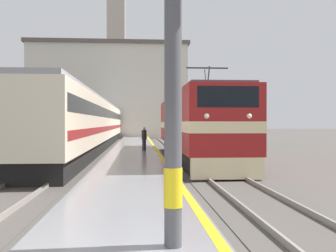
# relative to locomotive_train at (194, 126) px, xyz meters

# --- Properties ---
(ground_plane) EXTENTS (200.00, 200.00, 0.00)m
(ground_plane) POSITION_rel_locomotive_train_xyz_m (-3.55, 10.13, -1.98)
(ground_plane) COLOR #514C47
(platform) EXTENTS (3.31, 140.00, 0.32)m
(platform) POSITION_rel_locomotive_train_xyz_m (-3.55, 5.13, -1.83)
(platform) COLOR gray
(platform) RESTS_ON ground
(rail_track_near) EXTENTS (2.83, 140.00, 0.16)m
(rail_track_near) POSITION_rel_locomotive_train_xyz_m (0.00, 5.13, -1.95)
(rail_track_near) COLOR #514C47
(rail_track_near) RESTS_ON ground
(rail_track_far) EXTENTS (2.83, 140.00, 0.16)m
(rail_track_far) POSITION_rel_locomotive_train_xyz_m (-7.08, 5.13, -1.95)
(rail_track_far) COLOR #514C47
(rail_track_far) RESTS_ON ground
(locomotive_train) EXTENTS (2.92, 17.85, 4.85)m
(locomotive_train) POSITION_rel_locomotive_train_xyz_m (0.00, 0.00, 0.00)
(locomotive_train) COLOR black
(locomotive_train) RESTS_ON ground
(passenger_train) EXTENTS (2.92, 43.47, 3.94)m
(passenger_train) POSITION_rel_locomotive_train_xyz_m (-7.08, 11.29, 0.14)
(passenger_train) COLOR black
(passenger_train) RESTS_ON ground
(person_on_platform) EXTENTS (0.34, 0.34, 1.58)m
(person_on_platform) POSITION_rel_locomotive_train_xyz_m (-2.91, 3.12, -0.84)
(person_on_platform) COLOR #23232D
(person_on_platform) RESTS_ON platform
(clock_tower) EXTENTS (3.77, 3.77, 30.62)m
(clock_tower) POSITION_rel_locomotive_train_xyz_m (-7.03, 44.89, 14.02)
(clock_tower) COLOR #ADA393
(clock_tower) RESTS_ON ground
(station_building) EXTENTS (22.06, 9.39, 13.23)m
(station_building) POSITION_rel_locomotive_train_xyz_m (-7.37, 33.71, 4.66)
(station_building) COLOR beige
(station_building) RESTS_ON ground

